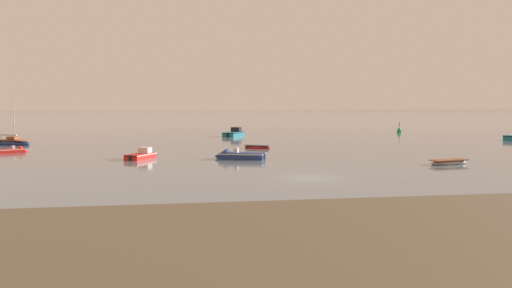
% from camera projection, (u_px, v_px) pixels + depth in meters
% --- Properties ---
extents(ground_plane, '(800.00, 800.00, 0.00)m').
position_uv_depth(ground_plane, '(310.00, 178.00, 43.66)').
color(ground_plane, slate).
extents(mudflat_shore, '(363.49, 25.25, 0.28)m').
position_uv_depth(mudflat_shore, '(488.00, 258.00, 20.80)').
color(mudflat_shore, brown).
rests_on(mudflat_shore, ground).
extents(sailboat_moored_0, '(6.68, 5.24, 7.39)m').
position_uv_depth(sailboat_moored_0, '(12.00, 143.00, 77.78)').
color(sailboat_moored_0, navy).
rests_on(sailboat_moored_0, ground).
extents(motorboat_moored_2, '(3.73, 4.91, 1.79)m').
position_uv_depth(motorboat_moored_2, '(144.00, 156.00, 59.01)').
color(motorboat_moored_2, red).
rests_on(motorboat_moored_2, ground).
extents(motorboat_moored_3, '(5.00, 6.48, 2.37)m').
position_uv_depth(motorboat_moored_3, '(236.00, 134.00, 98.08)').
color(motorboat_moored_3, '#197084').
rests_on(motorboat_moored_3, ground).
extents(rowboat_moored_1, '(3.79, 2.89, 0.58)m').
position_uv_depth(rowboat_moored_1, '(257.00, 147.00, 71.93)').
color(rowboat_moored_1, red).
rests_on(rowboat_moored_1, ground).
extents(motorboat_moored_4, '(4.26, 3.29, 1.41)m').
position_uv_depth(motorboat_moored_4, '(14.00, 151.00, 65.50)').
color(motorboat_moored_4, red).
rests_on(motorboat_moored_4, ground).
extents(motorboat_moored_5, '(5.93, 3.93, 1.93)m').
position_uv_depth(motorboat_moored_5, '(235.00, 156.00, 58.44)').
color(motorboat_moored_5, navy).
rests_on(motorboat_moored_5, ground).
extents(rowboat_moored_2, '(4.44, 2.34, 0.67)m').
position_uv_depth(rowboat_moored_2, '(449.00, 162.00, 53.34)').
color(rowboat_moored_2, gray).
rests_on(rowboat_moored_2, ground).
extents(channel_buoy, '(0.90, 0.90, 2.30)m').
position_uv_depth(channel_buoy, '(399.00, 130.00, 109.02)').
color(channel_buoy, '#198C2D').
rests_on(channel_buoy, ground).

